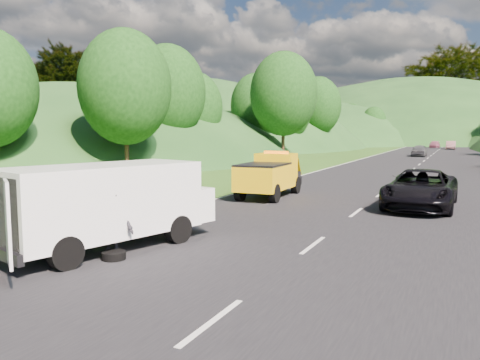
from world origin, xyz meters
The scene contains 15 objects.
ground centered at (0.00, 0.00, 0.00)m, with size 320.00×320.00×0.00m, color #38661E.
road_surface centered at (3.00, 40.00, 0.01)m, with size 14.00×200.00×0.02m, color black.
tree_line_left centered at (-19.00, 60.00, 0.00)m, with size 14.00×140.00×14.00m, color #24591A, non-canonical shape.
hills_backdrop centered at (6.50, 134.70, 0.00)m, with size 201.00×288.60×44.00m, color #2D5B23, non-canonical shape.
tow_truck centered at (-1.85, 6.76, 1.10)m, with size 2.24×5.35×2.26m.
white_van centered at (-2.03, -4.78, 1.34)m, with size 4.50×7.18×2.37m.
woman centered at (-3.42, 1.56, 0.00)m, with size 0.67×0.49×1.84m, color white.
child centered at (-2.86, -1.21, 0.00)m, with size 0.49×0.38×1.01m, color tan.
worker centered at (-1.44, -5.41, 0.00)m, with size 1.22×0.70×1.89m, color black.
suitcase centered at (-4.54, 1.01, 0.28)m, with size 0.34×0.19×0.55m, color #61644B.
spare_tire centered at (-1.17, -5.63, 0.00)m, with size 0.61×0.61×0.20m, color black.
passing_suv centered at (5.23, 6.33, 0.00)m, with size 2.71×5.88×1.64m, color black.
dist_car_a centered at (1.70, 49.91, 0.00)m, with size 1.77×4.39×1.50m, color #424346.
dist_car_b centered at (4.82, 77.14, 0.00)m, with size 1.56×4.48×1.48m, color #835757.
dist_car_c centered at (1.81, 83.59, 0.00)m, with size 1.83×4.49×1.30m, color #8C465C.
Camera 1 is at (6.76, -14.78, 3.29)m, focal length 35.00 mm.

